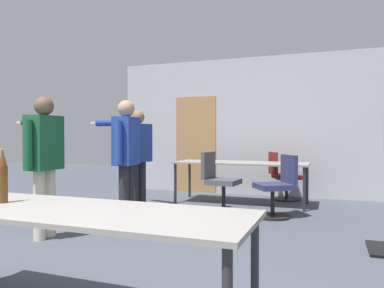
# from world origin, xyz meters

# --- Properties ---
(back_wall) EXTENTS (5.54, 0.12, 2.81)m
(back_wall) POSITION_xyz_m (-0.03, 6.12, 1.39)
(back_wall) COLOR #B2B5B7
(back_wall) RESTS_ON ground_plane
(conference_table_near) EXTENTS (2.33, 0.76, 0.74)m
(conference_table_near) POSITION_xyz_m (0.10, 0.41, 0.68)
(conference_table_near) COLOR gray
(conference_table_near) RESTS_ON ground_plane
(conference_table_far) EXTENTS (2.34, 0.84, 0.74)m
(conference_table_far) POSITION_xyz_m (0.13, 5.02, 0.68)
(conference_table_far) COLOR gray
(conference_table_far) RESTS_ON ground_plane
(person_far_watching) EXTENTS (0.83, 0.63, 1.67)m
(person_far_watching) POSITION_xyz_m (-0.94, 2.86, 1.01)
(person_far_watching) COLOR #28282D
(person_far_watching) RESTS_ON ground_plane
(person_right_polo) EXTENTS (0.71, 0.76, 1.61)m
(person_right_polo) POSITION_xyz_m (-1.32, 3.87, 0.97)
(person_right_polo) COLOR #28282D
(person_right_polo) RESTS_ON ground_plane
(person_left_plaid) EXTENTS (0.77, 0.63, 1.66)m
(person_left_plaid) POSITION_xyz_m (-1.51, 1.98, 1.00)
(person_left_plaid) COLOR beige
(person_left_plaid) RESTS_ON ground_plane
(office_chair_near_pushed) EXTENTS (0.57, 0.52, 0.95)m
(office_chair_near_pushed) POSITION_xyz_m (-0.01, 4.12, 0.45)
(office_chair_near_pushed) COLOR black
(office_chair_near_pushed) RESTS_ON ground_plane
(office_chair_far_right) EXTENTS (0.66, 0.62, 0.90)m
(office_chair_far_right) POSITION_xyz_m (0.78, 5.66, 0.41)
(office_chair_far_right) COLOR black
(office_chair_far_right) RESTS_ON ground_plane
(office_chair_side_rolled) EXTENTS (0.68, 0.66, 0.92)m
(office_chair_side_rolled) POSITION_xyz_m (0.90, 4.09, 0.43)
(office_chair_side_rolled) COLOR black
(office_chair_side_rolled) RESTS_ON ground_plane
(beer_bottle) EXTENTS (0.06, 0.06, 0.37)m
(beer_bottle) POSITION_xyz_m (-0.45, 0.42, 0.91)
(beer_bottle) COLOR #563314
(beer_bottle) RESTS_ON conference_table_near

